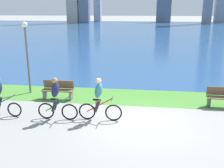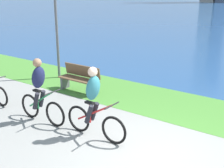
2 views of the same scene
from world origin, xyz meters
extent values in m
plane|color=gray|center=(0.00, 0.00, 0.00)|extent=(300.00, 300.00, 0.00)
cube|color=#478433|center=(0.00, 2.97, 0.00)|extent=(120.00, 2.49, 0.01)
cube|color=navy|center=(0.00, 43.43, 0.00)|extent=(300.00, 78.42, 0.00)
torus|color=black|center=(-0.96, 0.02, 0.33)|extent=(0.67, 0.06, 0.67)
torus|color=black|center=(-2.01, 0.02, 0.33)|extent=(0.67, 0.06, 0.67)
cylinder|color=red|center=(-1.51, 0.02, 0.63)|extent=(1.02, 0.04, 0.62)
cylinder|color=red|center=(-1.64, 0.02, 0.58)|extent=(0.04, 0.04, 0.48)
cube|color=black|center=(-1.64, 0.02, 0.84)|extent=(0.24, 0.10, 0.05)
cylinder|color=black|center=(-1.01, 0.02, 0.92)|extent=(0.03, 0.52, 0.03)
ellipsoid|color=teal|center=(-1.54, 0.02, 1.22)|extent=(0.40, 0.36, 0.65)
sphere|color=beige|center=(-1.54, 0.02, 1.60)|extent=(0.22, 0.22, 0.22)
cylinder|color=#26262D|center=(-1.59, 0.12, 0.60)|extent=(0.27, 0.11, 0.49)
cylinder|color=#26262D|center=(-1.59, -0.08, 0.60)|extent=(0.27, 0.11, 0.49)
torus|color=black|center=(-2.67, -0.12, 0.33)|extent=(0.66, 0.06, 0.66)
torus|color=black|center=(-3.63, -0.12, 0.33)|extent=(0.66, 0.06, 0.66)
cylinder|color=#268C4C|center=(-3.18, -0.12, 0.62)|extent=(0.93, 0.04, 0.62)
cylinder|color=#268C4C|center=(-3.30, -0.12, 0.57)|extent=(0.04, 0.04, 0.48)
cube|color=black|center=(-3.30, -0.12, 0.83)|extent=(0.24, 0.10, 0.05)
cylinder|color=black|center=(-2.72, -0.12, 0.91)|extent=(0.03, 0.52, 0.03)
ellipsoid|color=#1E234C|center=(-3.20, -0.12, 1.21)|extent=(0.40, 0.36, 0.65)
sphere|color=#A57A59|center=(-3.20, -0.12, 1.59)|extent=(0.22, 0.22, 0.22)
cylinder|color=#26262D|center=(-3.25, -0.02, 0.59)|extent=(0.27, 0.11, 0.49)
cylinder|color=#26262D|center=(-3.25, -0.22, 0.59)|extent=(0.27, 0.11, 0.49)
torus|color=black|center=(-4.97, -0.10, 0.30)|extent=(0.61, 0.06, 0.61)
cylinder|color=#268C4C|center=(-5.54, -0.10, 0.58)|extent=(1.06, 0.04, 0.59)
cylinder|color=black|center=(-5.02, -0.10, 0.86)|extent=(0.03, 0.52, 0.03)
cylinder|color=#26262D|center=(-5.62, 0.00, 0.54)|extent=(0.27, 0.11, 0.49)
cube|color=brown|center=(-3.94, 2.19, 0.45)|extent=(1.50, 0.45, 0.04)
cube|color=brown|center=(-3.94, 2.38, 0.70)|extent=(1.50, 0.11, 0.40)
cube|color=#595960|center=(-3.29, 2.19, 0.23)|extent=(0.08, 0.37, 0.45)
cube|color=#595960|center=(-4.59, 2.19, 0.23)|extent=(0.08, 0.37, 0.45)
cube|color=brown|center=(3.70, 2.28, 0.70)|extent=(1.50, 0.11, 0.40)
cube|color=#38383D|center=(3.05, 2.09, 0.23)|extent=(0.08, 0.37, 0.45)
cylinder|color=#595960|center=(-5.71, 3.01, 1.69)|extent=(0.10, 0.10, 3.37)
sphere|color=white|center=(-5.71, 3.01, 3.47)|extent=(0.28, 0.28, 0.28)
cube|color=#8C939E|center=(-15.93, 77.66, 4.09)|extent=(2.13, 2.47, 8.18)
cube|color=slate|center=(5.02, 76.52, 5.59)|extent=(4.39, 2.83, 11.19)
camera|label=1|loc=(0.22, -9.41, 4.23)|focal=42.26mm
camera|label=2|loc=(2.46, -4.82, 3.37)|focal=47.14mm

